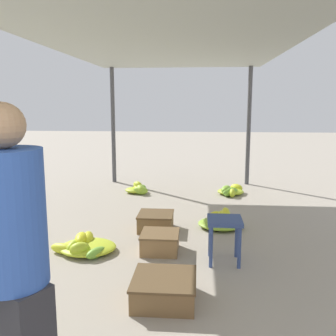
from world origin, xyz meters
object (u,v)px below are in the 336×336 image
object	(u,v)px
banana_pile_left_0	(85,246)
banana_pile_right_1	(231,191)
crate_mid	(164,289)
crate_far	(160,242)
stool	(225,228)
banana_pile_left_1	(10,334)
crate_near	(156,221)
banana_pile_left_2	(139,189)
vendor_foreground	(12,266)
banana_pile_right_0	(221,221)

from	to	relation	value
banana_pile_left_0	banana_pile_right_1	size ratio (longest dim) A/B	1.19
crate_mid	crate_far	world-z (taller)	crate_far
banana_pile_left_0	stool	bearing A→B (deg)	-5.30
banana_pile_left_1	crate_near	world-z (taller)	crate_near
banana_pile_left_2	crate_mid	size ratio (longest dim) A/B	1.10
banana_pile_left_0	crate_far	distance (m)	0.81
vendor_foreground	banana_pile_left_2	xyz separation A→B (m)	(-0.19, 4.85, -0.75)
banana_pile_left_2	banana_pile_right_0	size ratio (longest dim) A/B	0.94
banana_pile_left_2	crate_mid	distance (m)	3.74
vendor_foreground	stool	distance (m)	2.35
stool	crate_near	distance (m)	1.24
vendor_foreground	banana_pile_left_0	world-z (taller)	vendor_foreground
crate_near	banana_pile_left_0	bearing A→B (deg)	-131.30
vendor_foreground	banana_pile_right_0	xyz separation A→B (m)	(1.18, 3.10, -0.75)
banana_pile_left_1	banana_pile_right_1	distance (m)	4.63
crate_near	banana_pile_right_0	bearing A→B (deg)	12.56
vendor_foreground	banana_pile_left_0	xyz separation A→B (m)	(-0.34, 2.14, -0.76)
vendor_foreground	crate_mid	world-z (taller)	vendor_foreground
crate_mid	banana_pile_left_0	bearing A→B (deg)	135.24
vendor_foreground	banana_pile_right_0	size ratio (longest dim) A/B	2.67
banana_pile_left_1	banana_pile_right_1	xyz separation A→B (m)	(1.81, 4.27, 0.01)
banana_pile_right_1	banana_pile_left_2	bearing A→B (deg)	179.86
crate_far	banana_pile_left_0	bearing A→B (deg)	-174.46
vendor_foreground	crate_mid	bearing A→B (deg)	63.07
stool	crate_far	world-z (taller)	stool
banana_pile_left_0	crate_near	distance (m)	1.04
stool	banana_pile_left_1	world-z (taller)	stool
banana_pile_left_1	crate_mid	size ratio (longest dim) A/B	1.22
banana_pile_right_1	banana_pile_left_0	bearing A→B (deg)	-123.32
stool	crate_mid	distance (m)	1.00
stool	banana_pile_right_0	world-z (taller)	stool
banana_pile_left_0	banana_pile_left_2	bearing A→B (deg)	86.84
stool	vendor_foreground	bearing A→B (deg)	-119.60
banana_pile_left_1	banana_pile_left_2	xyz separation A→B (m)	(0.18, 4.27, 0.01)
crate_near	banana_pile_left_2	bearing A→B (deg)	105.38
vendor_foreground	banana_pile_left_2	world-z (taller)	vendor_foreground
vendor_foreground	stool	size ratio (longest dim) A/B	3.50
banana_pile_left_2	banana_pile_right_1	size ratio (longest dim) A/B	0.93
banana_pile_left_1	banana_pile_left_0	bearing A→B (deg)	89.01
banana_pile_left_1	banana_pile_left_2	world-z (taller)	banana_pile_left_2
banana_pile_left_1	banana_pile_right_1	world-z (taller)	banana_pile_right_1
stool	banana_pile_right_1	size ratio (longest dim) A/B	0.76
crate_mid	vendor_foreground	bearing A→B (deg)	-116.93
crate_mid	crate_far	size ratio (longest dim) A/B	1.27
banana_pile_right_1	crate_mid	bearing A→B (deg)	-102.82
vendor_foreground	banana_pile_right_0	bearing A→B (deg)	69.25
banana_pile_left_2	banana_pile_right_0	world-z (taller)	banana_pile_right_0
crate_near	crate_far	size ratio (longest dim) A/B	1.08
banana_pile_left_2	banana_pile_right_1	world-z (taller)	banana_pile_left_2
vendor_foreground	crate_mid	xyz separation A→B (m)	(0.61, 1.20, -0.72)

